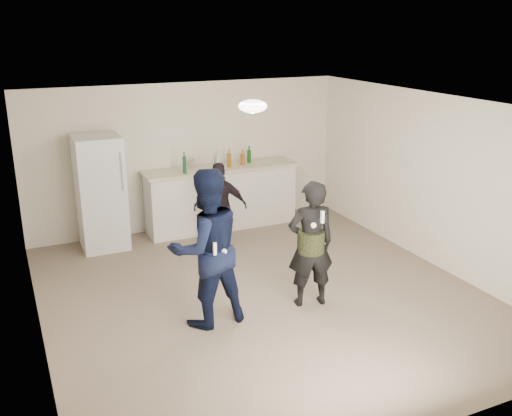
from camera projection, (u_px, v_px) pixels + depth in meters
name	position (u px, v px, depth m)	size (l,w,h in m)	color
floor	(262.00, 295.00, 7.56)	(6.00, 6.00, 0.00)	#6B5B4C
ceiling	(263.00, 105.00, 6.78)	(6.00, 6.00, 0.00)	silver
wall_back	(188.00, 156.00, 9.76)	(6.00, 6.00, 0.00)	beige
wall_front	(422.00, 308.00, 4.58)	(6.00, 6.00, 0.00)	beige
wall_left	(30.00, 238.00, 6.08)	(6.00, 6.00, 0.00)	beige
wall_right	(434.00, 181.00, 8.26)	(6.00, 6.00, 0.00)	beige
counter	(222.00, 198.00, 9.89)	(2.60, 0.56, 1.05)	beige
counter_top	(221.00, 168.00, 9.72)	(2.68, 0.64, 0.04)	beige
fridge	(101.00, 193.00, 8.90)	(0.70, 0.70, 1.80)	silver
fridge_handle	(122.00, 172.00, 8.57)	(0.02, 0.02, 0.60)	silver
ceiling_dome	(253.00, 106.00, 7.06)	(0.36, 0.36, 0.16)	white
shaker	(192.00, 163.00, 9.62)	(0.08, 0.08, 0.17)	silver
man	(206.00, 248.00, 6.59)	(0.92, 0.72, 1.90)	#0F193E
woman	(311.00, 244.00, 7.08)	(0.59, 0.39, 1.63)	black
camo_shorts	(311.00, 241.00, 7.07)	(0.34, 0.34, 0.28)	#2F3819
spectator	(220.00, 207.00, 8.85)	(0.83, 0.34, 1.41)	black
remote_man	(215.00, 249.00, 6.32)	(0.04, 0.04, 0.15)	white
nunchuk_man	(224.00, 252.00, 6.41)	(0.07, 0.07, 0.07)	white
remote_woman	(322.00, 217.00, 6.73)	(0.04, 0.04, 0.15)	white
nunchuk_woman	(314.00, 225.00, 6.74)	(0.07, 0.07, 0.07)	white
bottle_cluster	(226.00, 160.00, 9.70)	(1.33, 0.34, 0.28)	#144413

